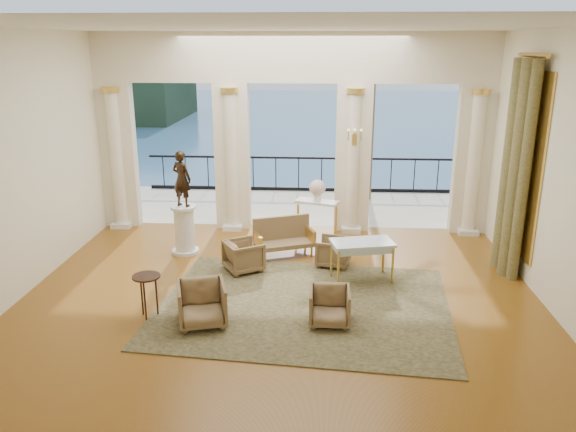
# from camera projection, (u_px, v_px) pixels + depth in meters

# --- Properties ---
(floor) EXTENTS (9.00, 9.00, 0.00)m
(floor) POSITION_uv_depth(u_px,v_px,m) (280.00, 297.00, 9.83)
(floor) COLOR #512C0A
(floor) RESTS_ON ground
(room_walls) EXTENTS (9.00, 9.00, 9.00)m
(room_walls) POSITION_uv_depth(u_px,v_px,m) (273.00, 145.00, 7.91)
(room_walls) COLOR white
(room_walls) RESTS_ON ground
(arcade) EXTENTS (9.00, 0.56, 4.50)m
(arcade) POSITION_uv_depth(u_px,v_px,m) (292.00, 120.00, 12.71)
(arcade) COLOR beige
(arcade) RESTS_ON ground
(terrace) EXTENTS (10.00, 3.60, 0.10)m
(terrace) POSITION_uv_depth(u_px,v_px,m) (296.00, 207.00, 15.37)
(terrace) COLOR #B3A995
(terrace) RESTS_ON ground
(balustrade) EXTENTS (9.00, 0.06, 1.03)m
(balustrade) POSITION_uv_depth(u_px,v_px,m) (299.00, 177.00, 16.76)
(balustrade) COLOR black
(balustrade) RESTS_ON terrace
(palm_tree) EXTENTS (2.00, 2.00, 4.50)m
(palm_tree) POSITION_uv_depth(u_px,v_px,m) (374.00, 49.00, 14.80)
(palm_tree) COLOR #4C3823
(palm_tree) RESTS_ON terrace
(headland) EXTENTS (22.00, 18.00, 6.00)m
(headland) POSITION_uv_depth(u_px,v_px,m) (106.00, 96.00, 79.23)
(headland) COLOR black
(headland) RESTS_ON sea
(sea) EXTENTS (160.00, 160.00, 0.00)m
(sea) POSITION_uv_depth(u_px,v_px,m) (317.00, 130.00, 68.81)
(sea) COLOR navy
(sea) RESTS_ON ground
(curtain) EXTENTS (0.33, 1.40, 4.09)m
(curtain) POSITION_uv_depth(u_px,v_px,m) (515.00, 169.00, 10.41)
(curtain) COLOR #4C4A22
(curtain) RESTS_ON ground
(window_frame) EXTENTS (0.04, 1.60, 3.40)m
(window_frame) POSITION_uv_depth(u_px,v_px,m) (526.00, 165.00, 10.38)
(window_frame) COLOR gold
(window_frame) RESTS_ON room_walls
(wall_sconce) EXTENTS (0.30, 0.11, 0.33)m
(wall_sconce) POSITION_uv_depth(u_px,v_px,m) (354.00, 138.00, 12.43)
(wall_sconce) COLOR gold
(wall_sconce) RESTS_ON arcade
(rug) EXTENTS (5.16, 4.19, 0.02)m
(rug) POSITION_uv_depth(u_px,v_px,m) (304.00, 305.00, 9.49)
(rug) COLOR #2A2F16
(rug) RESTS_ON ground
(armchair_a) EXTENTS (0.89, 0.86, 0.76)m
(armchair_a) POSITION_uv_depth(u_px,v_px,m) (202.00, 302.00, 8.77)
(armchair_a) COLOR #493520
(armchair_a) RESTS_ON ground
(armchair_b) EXTENTS (0.63, 0.59, 0.65)m
(armchair_b) POSITION_uv_depth(u_px,v_px,m) (330.00, 305.00, 8.80)
(armchair_b) COLOR #493520
(armchair_b) RESTS_ON ground
(armchair_c) EXTENTS (0.70, 0.73, 0.63)m
(armchair_c) POSITION_uv_depth(u_px,v_px,m) (333.00, 251.00, 11.12)
(armchair_c) COLOR #493520
(armchair_c) RESTS_ON ground
(armchair_d) EXTENTS (0.86, 0.88, 0.67)m
(armchair_d) POSITION_uv_depth(u_px,v_px,m) (244.00, 254.00, 10.85)
(armchair_d) COLOR #493520
(armchair_d) RESTS_ON ground
(settee) EXTENTS (1.32, 0.93, 0.81)m
(settee) POSITION_uv_depth(u_px,v_px,m) (283.00, 237.00, 11.64)
(settee) COLOR #493520
(settee) RESTS_ON ground
(game_table) EXTENTS (1.23, 0.85, 0.77)m
(game_table) POSITION_uv_depth(u_px,v_px,m) (362.00, 246.00, 10.30)
(game_table) COLOR silver
(game_table) RESTS_ON ground
(pedestal) EXTENTS (0.56, 0.56, 1.03)m
(pedestal) POSITION_uv_depth(u_px,v_px,m) (185.00, 231.00, 11.73)
(pedestal) COLOR silver
(pedestal) RESTS_ON ground
(statue) EXTENTS (0.50, 0.42, 1.16)m
(statue) POSITION_uv_depth(u_px,v_px,m) (182.00, 179.00, 11.41)
(statue) COLOR black
(statue) RESTS_ON pedestal
(console_table) EXTENTS (1.02, 0.67, 0.91)m
(console_table) POSITION_uv_depth(u_px,v_px,m) (317.00, 207.00, 12.48)
(console_table) COLOR silver
(console_table) RESTS_ON ground
(urn) EXTENTS (0.36, 0.36, 0.47)m
(urn) POSITION_uv_depth(u_px,v_px,m) (317.00, 189.00, 12.35)
(urn) COLOR white
(urn) RESTS_ON console_table
(side_table) EXTENTS (0.45, 0.45, 0.73)m
(side_table) POSITION_uv_depth(u_px,v_px,m) (147.00, 282.00, 8.92)
(side_table) COLOR black
(side_table) RESTS_ON ground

